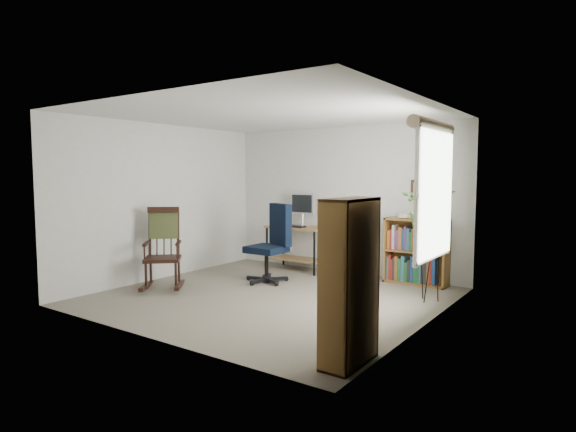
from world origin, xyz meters
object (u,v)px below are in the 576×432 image
Objects in this scene: rocking_chair at (162,248)px; low_bookshelf at (416,252)px; desk at (298,248)px; tall_bookshelf at (350,282)px; office_chair at (266,243)px.

low_bookshelf is at bearing -3.11° from rocking_chair.
tall_bookshelf is (2.62, -3.14, 0.34)m from desk.
rocking_chair is at bearing -140.94° from low_bookshelf.
low_bookshelf reaches higher than desk.
rocking_chair is at bearing -110.98° from desk.
tall_bookshelf reaches higher than office_chair.
low_bookshelf is (1.89, 1.17, -0.11)m from office_chair.
office_chair is 1.51m from rocking_chair.
tall_bookshelf reaches higher than rocking_chair.
tall_bookshelf is at bearing -57.19° from rocking_chair.
office_chair is at bearing 140.03° from tall_bookshelf.
desk is 1.06× the size of low_bookshelf.
office_chair is (0.13, -1.05, 0.23)m from desk.
desk is at bearing 26.85° from rocking_chair.
rocking_chair is (-0.98, -1.15, -0.02)m from office_chair.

